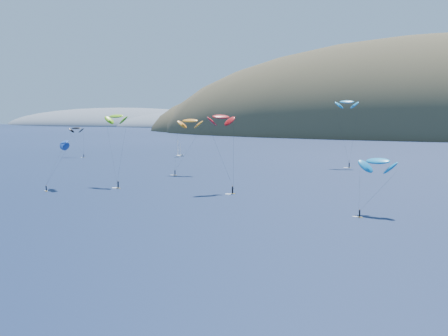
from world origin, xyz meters
name	(u,v)px	position (x,y,z in m)	size (l,w,h in m)	color
headland	(135,127)	(-445.26, 750.08, -3.36)	(460.00, 250.00, 60.00)	slate
sailboat	(179,155)	(-77.27, 212.41, 0.85)	(7.82, 7.07, 9.33)	silver
kitesurfer_1	(190,121)	(-34.52, 142.93, 18.91)	(9.47, 10.20, 21.45)	gold
kitesurfer_3	(116,116)	(-40.02, 105.04, 20.80)	(10.72, 10.61, 23.09)	gold
kitesurfer_4	(347,102)	(9.53, 193.77, 25.92)	(9.37, 7.65, 28.45)	gold
kitesurfer_5	(378,161)	(42.82, 83.61, 11.58)	(9.67, 10.49, 14.06)	gold
kitesurfer_9	(221,117)	(-4.59, 104.21, 20.77)	(10.21, 9.87, 23.15)	gold
kitesurfer_10	(65,142)	(-49.34, 92.04, 13.35)	(8.11, 13.72, 15.54)	gold
kitesurfer_12	(76,128)	(-122.62, 192.08, 13.89)	(10.73, 5.85, 15.90)	gold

